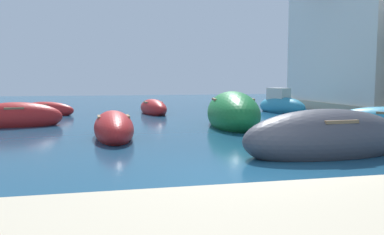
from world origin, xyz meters
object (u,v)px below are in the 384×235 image
at_px(moored_boat_1, 46,110).
at_px(waterfront_building_annex, 365,32).
at_px(moored_boat_10, 15,118).
at_px(moored_boat_0, 233,114).
at_px(moored_boat_3, 281,105).
at_px(moored_boat_4, 114,128).
at_px(moored_boat_8, 153,108).
at_px(moored_boat_6, 325,139).

xyz_separation_m(moored_boat_1, waterfront_building_annex, (19.11, -0.15, 4.59)).
bearing_deg(moored_boat_10, waterfront_building_annex, 5.96).
bearing_deg(moored_boat_0, waterfront_building_annex, -49.12).
xyz_separation_m(moored_boat_1, moored_boat_10, (-0.47, -5.05, 0.10)).
bearing_deg(moored_boat_3, moored_boat_4, -69.31).
bearing_deg(moored_boat_10, moored_boat_3, 8.02).
bearing_deg(moored_boat_4, moored_boat_10, -138.20).
xyz_separation_m(moored_boat_8, moored_boat_10, (-6.24, -4.74, 0.07)).
relative_size(moored_boat_0, moored_boat_4, 1.34).
height_order(moored_boat_3, moored_boat_10, moored_boat_3).
bearing_deg(moored_boat_4, moored_boat_8, 163.19).
bearing_deg(waterfront_building_annex, moored_boat_8, -179.28).
bearing_deg(moored_boat_6, waterfront_building_annex, -132.30).
relative_size(moored_boat_3, moored_boat_4, 0.92).
distance_m(moored_boat_3, moored_boat_4, 12.59).
bearing_deg(moored_boat_8, moored_boat_3, 75.35).
relative_size(moored_boat_6, waterfront_building_annex, 0.45).
xyz_separation_m(moored_boat_6, moored_boat_10, (-9.11, 8.28, -0.07)).
xyz_separation_m(moored_boat_0, moored_boat_4, (-4.90, -2.32, -0.19)).
xyz_separation_m(moored_boat_0, moored_boat_10, (-8.77, 1.75, -0.16)).
relative_size(moored_boat_4, moored_boat_6, 0.86).
bearing_deg(moored_boat_3, moored_boat_6, -38.95).
bearing_deg(moored_boat_8, moored_boat_0, 12.94).
bearing_deg(moored_boat_1, moored_boat_6, 144.13).
distance_m(moored_boat_1, moored_boat_3, 13.18).
height_order(moored_boat_1, moored_boat_3, moored_boat_3).
height_order(moored_boat_6, waterfront_building_annex, waterfront_building_annex).
height_order(moored_boat_0, moored_boat_10, moored_boat_0).
relative_size(moored_boat_1, moored_boat_8, 0.89).
height_order(moored_boat_0, moored_boat_8, moored_boat_0).
distance_m(moored_boat_1, moored_boat_6, 15.89).
bearing_deg(moored_boat_8, moored_boat_6, 4.05).
bearing_deg(waterfront_building_annex, moored_boat_0, -148.33).
relative_size(moored_boat_0, moored_boat_8, 1.44).
relative_size(moored_boat_0, moored_boat_3, 1.45).
bearing_deg(moored_boat_10, moored_boat_1, 76.60).
height_order(moored_boat_8, waterfront_building_annex, waterfront_building_annex).
bearing_deg(moored_boat_0, moored_boat_4, 124.54).
bearing_deg(moored_boat_6, moored_boat_0, -90.92).
height_order(moored_boat_0, waterfront_building_annex, waterfront_building_annex).
relative_size(moored_boat_3, waterfront_building_annex, 0.36).
bearing_deg(moored_boat_6, moored_boat_4, -42.65).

